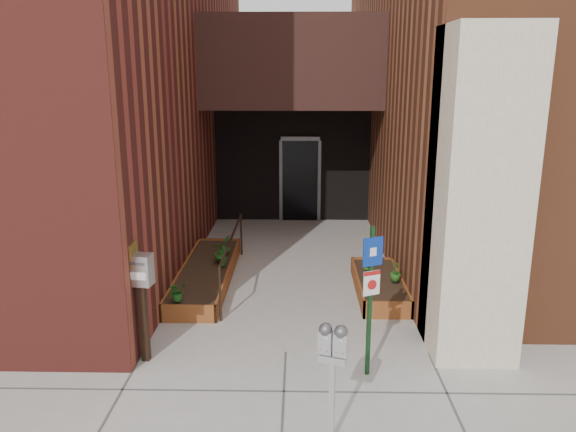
{
  "coord_description": "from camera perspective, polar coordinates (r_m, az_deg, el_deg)",
  "views": [
    {
      "loc": [
        0.18,
        -7.13,
        3.82
      ],
      "look_at": [
        -0.0,
        1.8,
        1.51
      ],
      "focal_mm": 35.0,
      "sensor_mm": 36.0,
      "label": 1
    }
  ],
  "objects": [
    {
      "name": "shrub_left_a",
      "position": [
        9.1,
        -11.19,
        -7.47
      ],
      "size": [
        0.41,
        0.41,
        0.32
      ],
      "primitive_type": "imported",
      "rotation": [
        0.0,
        0.0,
        0.82
      ],
      "color": "#21631C",
      "rests_on": "planter_left"
    },
    {
      "name": "sign_post",
      "position": [
        7.11,
        8.42,
        -7.04
      ],
      "size": [
        0.26,
        0.13,
        2.0
      ],
      "color": "#123315",
      "rests_on": "ground"
    },
    {
      "name": "shrub_right_b",
      "position": [
        10.19,
        8.11,
        -4.76
      ],
      "size": [
        0.27,
        0.27,
        0.37
      ],
      "primitive_type": "imported",
      "rotation": [
        0.0,
        0.0,
        2.42
      ],
      "color": "#275E1A",
      "rests_on": "planter_right"
    },
    {
      "name": "shrub_left_b",
      "position": [
        10.57,
        -6.67,
        -4.03
      ],
      "size": [
        0.22,
        0.22,
        0.36
      ],
      "primitive_type": "imported",
      "rotation": [
        0.0,
        0.0,
        1.67
      ],
      "color": "#1C621D",
      "rests_on": "planter_left"
    },
    {
      "name": "ground",
      "position": [
        8.09,
        -0.23,
        -13.66
      ],
      "size": [
        80.0,
        80.0,
        0.0
      ],
      "primitive_type": "plane",
      "color": "#9E9991",
      "rests_on": "ground"
    },
    {
      "name": "shrub_right_c",
      "position": [
        10.83,
        8.95,
        -3.67
      ],
      "size": [
        0.45,
        0.45,
        0.35
      ],
      "primitive_type": "imported",
      "rotation": [
        0.0,
        0.0,
        4.0
      ],
      "color": "#215D1A",
      "rests_on": "planter_right"
    },
    {
      "name": "shrub_left_d",
      "position": [
        11.24,
        -6.19,
        -2.85
      ],
      "size": [
        0.25,
        0.25,
        0.36
      ],
      "primitive_type": "imported",
      "rotation": [
        0.0,
        0.0,
        5.1
      ],
      "color": "#1F5D1A",
      "rests_on": "planter_left"
    },
    {
      "name": "shrub_left_c",
      "position": [
        10.78,
        -7.03,
        -3.64
      ],
      "size": [
        0.23,
        0.23,
        0.37
      ],
      "primitive_type": "imported",
      "rotation": [
        0.0,
        0.0,
        3.29
      ],
      "color": "#275317",
      "rests_on": "planter_left"
    },
    {
      "name": "shrub_right_a",
      "position": [
        9.89,
        10.89,
        -5.56
      ],
      "size": [
        0.2,
        0.2,
        0.34
      ],
      "primitive_type": "imported",
      "rotation": [
        0.0,
        0.0,
        1.63
      ],
      "color": "#265B1A",
      "rests_on": "planter_right"
    },
    {
      "name": "payment_dropbox",
      "position": [
        7.69,
        -14.67,
        -6.78
      ],
      "size": [
        0.33,
        0.27,
        1.51
      ],
      "color": "black",
      "rests_on": "ground"
    },
    {
      "name": "parking_meter",
      "position": [
        5.88,
        4.58,
        -13.62
      ],
      "size": [
        0.32,
        0.2,
        1.36
      ],
      "color": "#B7B6B9",
      "rests_on": "ground"
    },
    {
      "name": "planter_left",
      "position": [
        10.64,
        -8.3,
        -5.93
      ],
      "size": [
        0.9,
        3.6,
        0.3
      ],
      "color": "brown",
      "rests_on": "ground"
    },
    {
      "name": "planter_right",
      "position": [
        10.13,
        9.22,
        -7.03
      ],
      "size": [
        0.8,
        2.2,
        0.3
      ],
      "color": "brown",
      "rests_on": "ground"
    },
    {
      "name": "handrail",
      "position": [
        10.33,
        -5.72,
        -2.89
      ],
      "size": [
        0.04,
        3.34,
        0.9
      ],
      "color": "black",
      "rests_on": "ground"
    },
    {
      "name": "architecture",
      "position": [
        14.08,
        -0.32,
        19.23
      ],
      "size": [
        20.0,
        14.6,
        10.0
      ],
      "color": "maroon",
      "rests_on": "ground"
    }
  ]
}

